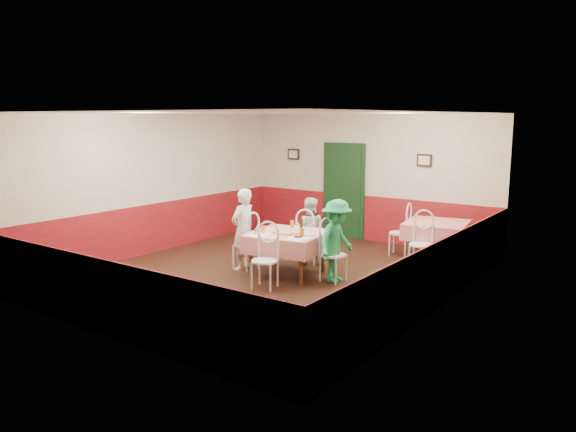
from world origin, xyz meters
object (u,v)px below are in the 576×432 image
Objects in this scene: glass_b at (302,232)px; beer_bottle at (301,223)px; diner_right at (337,241)px; glass_a at (263,229)px; glass_c at (292,224)px; chair_second_b at (421,245)px; pizza at (287,232)px; chair_far at (308,240)px; chair_second_a at (400,233)px; main_table at (288,254)px; diner_left at (243,229)px; chair_near at (265,261)px; chair_right at (334,255)px; wallet at (298,237)px; second_table at (436,242)px; diner_far at (309,231)px; chair_left at (246,245)px.

beer_bottle reaches higher than glass_b.
diner_right is (0.50, 0.29, -0.13)m from glass_b.
glass_c reaches higher than glass_a.
chair_second_b reaches higher than pizza.
chair_far is 1.97m from chair_second_a.
main_table is at bearing -90.61° from beer_bottle.
glass_b is 1.28m from diner_left.
chair_near and glass_b have the same top height.
chair_right and chair_near have the same top height.
beer_bottle is at bearing 125.06° from glass_b.
wallet is at bearing -133.82° from chair_second_b.
glass_a is 0.69m from glass_c.
pizza is 3.59× the size of glass_c.
chair_near is at bearing -83.81° from beer_bottle.
chair_near is at bearing -109.41° from glass_b.
chair_second_a reaches higher than wallet.
glass_c is at bearing -154.62° from chair_second_b.
beer_bottle is 0.15× the size of diner_left.
second_table is at bearing 62.70° from glass_b.
wallet is (0.38, -0.21, -0.00)m from pizza.
wallet is (0.37, -0.24, 0.40)m from main_table.
diner_far is at bearing -44.59° from chair_second_a.
diner_left is at bearing -79.34° from chair_left.
chair_near is 0.72× the size of diner_far.
diner_right is (0.89, 0.15, 0.32)m from main_table.
chair_right is 1.77m from diner_left.
chair_right is at bearing -128.52° from chair_second_b.
chair_left is 1.25m from diner_far.
chair_left is (-2.57, -2.60, 0.08)m from second_table.
diner_left is (-2.62, -1.86, 0.29)m from chair_second_b.
diner_right reaches higher than glass_c.
diner_right reaches higher than chair_near.
chair_second_b is (0.00, -0.75, 0.08)m from second_table.
pizza is (-1.73, -1.74, 0.33)m from chair_second_b.
diner_far reaches higher than chair_near.
diner_left is at bearing 166.25° from glass_a.
second_table is 3.46m from glass_a.
second_table is 2.73m from beer_bottle.
chair_second_a is 3.22m from diner_left.
diner_left is at bearing -172.29° from pizza.
diner_right is at bearing 29.72° from glass_b.
chair_right is 0.92m from pizza.
main_table is 0.85m from chair_left.
second_table is 2.48m from chair_far.
diner_left reaches higher than glass_c.
chair_near reaches higher than pizza.
chair_left is 0.72× the size of diner_far.
glass_a is at bearing 75.40° from chair_left.
chair_far is 0.61× the size of diner_left.
diner_right is (0.51, 0.38, -0.07)m from wallet.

